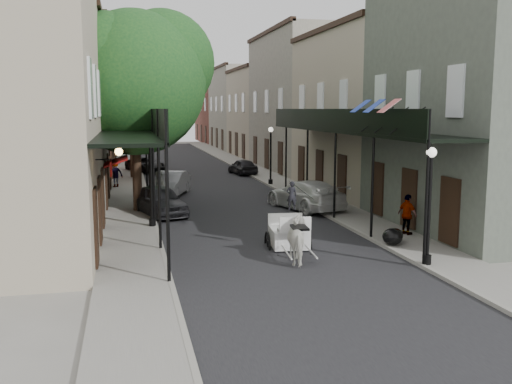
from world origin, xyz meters
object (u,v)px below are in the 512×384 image
lamppost_right_far (271,155)px  pedestrian_sidewalk_right (407,215)px  horse (300,240)px  lamppost_right_near (429,204)px  car_left_near (160,200)px  car_right_near (305,195)px  lamppost_left (151,180)px  car_left_mid (170,184)px  car_left_far (145,164)px  tree_far (136,97)px  car_right_far (243,167)px  pedestrian_walking (160,188)px  carriage (287,219)px  pedestrian_sidewalk_left (115,173)px  tree_near (143,77)px

lamppost_right_far → pedestrian_sidewalk_right: (1.44, -15.92, -1.13)m
horse → pedestrian_sidewalk_right: bearing=-148.4°
lamppost_right_near → car_left_near: lamppost_right_near is taller
car_right_near → lamppost_right_near: bearing=77.5°
horse → lamppost_left: bearing=-49.6°
lamppost_left → car_left_mid: 9.21m
lamppost_right_near → car_left_far: size_ratio=0.86×
tree_far → car_right_far: (7.85, 0.51, -5.23)m
pedestrian_walking → car_right_far: bearing=67.7°
lamppost_right_far → pedestrian_walking: 9.68m
lamppost_right_far → tree_far: bearing=143.5°
carriage → car_left_mid: carriage is taller
lamppost_right_near → lamppost_right_far: (0.00, 20.00, 0.00)m
horse → pedestrian_sidewalk_right: 5.75m
carriage → car_right_near: carriage is taller
horse → car_right_far: 25.34m
lamppost_left → pedestrian_sidewalk_left: 12.94m
tree_near → pedestrian_walking: bearing=66.4°
tree_far → lamppost_left: (0.15, -18.18, -3.79)m
lamppost_right_near → pedestrian_sidewalk_left: size_ratio=2.14×
tree_near → carriage: size_ratio=3.82×
lamppost_left → car_left_mid: (1.45, 8.99, -1.35)m
lamppost_left → car_right_near: lamppost_left is taller
pedestrian_walking → car_left_far: pedestrian_walking is taller
lamppost_right_far → car_left_near: lamppost_right_far is taller
pedestrian_sidewalk_left → car_left_far: 9.68m
car_left_mid → car_left_far: car_left_mid is taller
pedestrian_sidewalk_right → car_left_near: bearing=33.2°
lamppost_right_far → car_left_mid: (-6.75, -3.01, -1.35)m
lamppost_right_far → horse: bearing=-101.4°
lamppost_right_far → car_left_far: bearing=127.1°
tree_far → pedestrian_sidewalk_right: size_ratio=5.41×
lamppost_left → carriage: size_ratio=1.47×
car_left_far → tree_far: bearing=-120.6°
horse → car_left_far: size_ratio=0.41×
lamppost_left → horse: (4.48, -6.44, -1.30)m
car_left_near → car_right_near: (7.20, 0.00, 0.02)m
lamppost_left → car_left_far: (0.50, 22.20, -1.45)m
pedestrian_sidewalk_left → pedestrian_sidewalk_right: 20.19m
lamppost_right_near → car_left_near: bearing=125.0°
lamppost_right_near → lamppost_right_far: size_ratio=1.00×
pedestrian_walking → car_right_far: size_ratio=0.51×
lamppost_right_far → car_right_far: 6.86m
tree_near → pedestrian_walking: (0.79, 1.82, -5.58)m
pedestrian_sidewalk_right → car_left_far: (-9.14, 26.12, -0.31)m
lamppost_left → pedestrian_sidewalk_right: 10.47m
pedestrian_sidewalk_left → car_right_near: bearing=100.5°
horse → car_left_near: 10.25m
lamppost_right_near → lamppost_right_far: bearing=90.0°
pedestrian_walking → tree_far: bearing=100.6°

